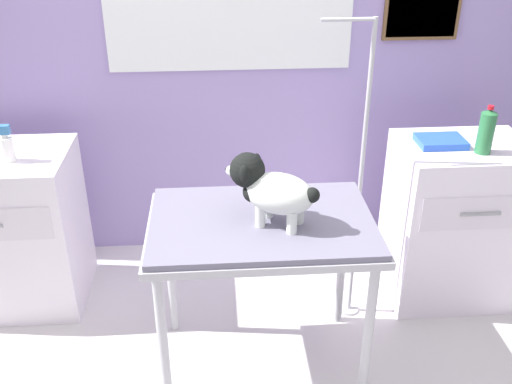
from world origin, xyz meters
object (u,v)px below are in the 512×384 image
object	(u,v)px
grooming_table	(262,235)
counter_left	(4,230)
grooming_arm	(358,192)
soda_bottle	(486,131)
cabinet_right	(454,221)
conditioner_bottle	(7,146)
dog	(270,189)

from	to	relation	value
grooming_table	counter_left	xyz separation A→B (m)	(-1.36, 0.63, -0.29)
grooming_arm	soda_bottle	size ratio (longest dim) A/B	6.48
grooming_table	cabinet_right	bearing A→B (deg)	24.55
cabinet_right	soda_bottle	distance (m)	0.58
grooming_table	soda_bottle	bearing A→B (deg)	19.60
conditioner_bottle	soda_bottle	xyz separation A→B (m)	(2.36, -0.14, 0.07)
soda_bottle	counter_left	bearing A→B (deg)	175.01
dog	counter_left	distance (m)	1.63
grooming_arm	counter_left	bearing A→B (deg)	171.77
conditioner_bottle	soda_bottle	size ratio (longest dim) A/B	0.77
grooming_table	dog	xyz separation A→B (m)	(0.03, -0.03, 0.24)
grooming_table	soda_bottle	xyz separation A→B (m)	(1.14, 0.41, 0.30)
grooming_table	soda_bottle	distance (m)	1.25
grooming_arm	soda_bottle	world-z (taller)	grooming_arm
dog	soda_bottle	size ratio (longest dim) A/B	1.64
counter_left	conditioner_bottle	xyz separation A→B (m)	(0.14, -0.07, 0.52)
cabinet_right	dog	bearing A→B (deg)	-153.63
cabinet_right	soda_bottle	world-z (taller)	soda_bottle
grooming_arm	conditioner_bottle	bearing A→B (deg)	173.55
grooming_arm	dog	world-z (taller)	grooming_arm
counter_left	conditioner_bottle	size ratio (longest dim) A/B	4.68
counter_left	cabinet_right	world-z (taller)	cabinet_right
counter_left	conditioner_bottle	bearing A→B (deg)	-28.34
grooming_arm	dog	xyz separation A→B (m)	(-0.48, -0.38, 0.23)
grooming_table	counter_left	world-z (taller)	counter_left
grooming_arm	soda_bottle	xyz separation A→B (m)	(0.63, 0.05, 0.28)
conditioner_bottle	cabinet_right	bearing A→B (deg)	-1.08
dog	soda_bottle	bearing A→B (deg)	21.36
grooming_table	cabinet_right	xyz separation A→B (m)	(1.11, 0.51, -0.28)
counter_left	cabinet_right	bearing A→B (deg)	-2.75
grooming_table	counter_left	size ratio (longest dim) A/B	1.13
dog	cabinet_right	xyz separation A→B (m)	(1.08, 0.54, -0.52)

